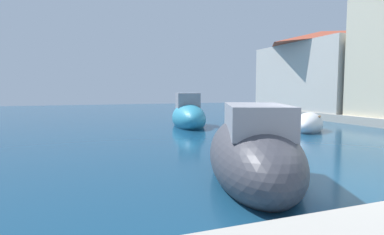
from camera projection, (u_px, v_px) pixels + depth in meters
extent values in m
plane|color=navy|center=(345.00, 186.00, 6.98)|extent=(80.00, 80.00, 0.00)
ellipsoid|color=#3F3F47|center=(252.00, 155.00, 7.77)|extent=(4.12, 6.06, 1.86)
cube|color=gray|center=(256.00, 120.00, 7.23)|extent=(2.13, 2.76, 0.69)
ellipsoid|color=teal|center=(188.00, 118.00, 18.31)|extent=(2.74, 4.99, 1.64)
cube|color=gray|center=(187.00, 101.00, 18.60)|extent=(1.56, 1.85, 0.94)
ellipsoid|color=teal|center=(276.00, 117.00, 20.70)|extent=(3.99, 3.62, 1.18)
cube|color=brown|center=(276.00, 111.00, 20.67)|extent=(1.30, 1.33, 0.08)
ellipsoid|color=white|center=(309.00, 124.00, 16.22)|extent=(3.25, 3.20, 1.20)
cube|color=brown|center=(309.00, 116.00, 16.19)|extent=(1.20, 1.22, 0.08)
cube|color=beige|center=(320.00, 77.00, 25.45)|extent=(5.84, 9.54, 5.11)
pyramid|color=#9E422D|center=(321.00, 38.00, 25.18)|extent=(6.19, 10.12, 1.05)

